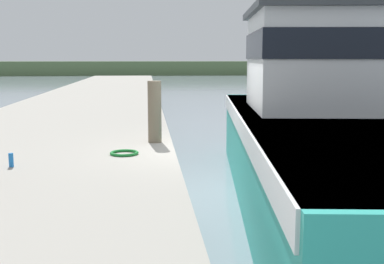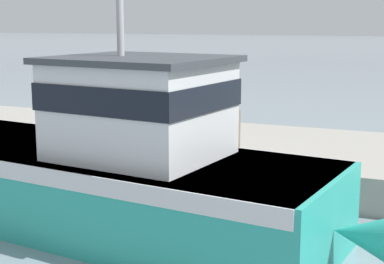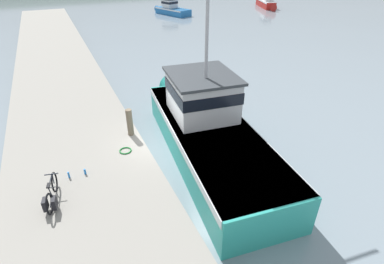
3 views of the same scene
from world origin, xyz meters
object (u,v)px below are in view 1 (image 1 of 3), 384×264
Objects in this scene: water_bottle_on_curb at (11,160)px; boat_orange_near at (313,79)px; mooring_post at (155,112)px; fishing_boat_main at (329,131)px.

boat_orange_near is at bearing 63.63° from water_bottle_on_curb.
water_bottle_on_curb is at bearing -138.10° from mooring_post.
mooring_post is at bearing -134.16° from boat_orange_near.
mooring_post is at bearing 161.00° from fishing_boat_main.
boat_orange_near is at bearing 65.48° from mooring_post.
boat_orange_near is at bearing 77.79° from fishing_boat_main.
boat_orange_near is 35.85m from mooring_post.
fishing_boat_main is at bearing -25.78° from mooring_post.
mooring_post reaches higher than boat_orange_near.
boat_orange_near reaches higher than water_bottle_on_curb.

